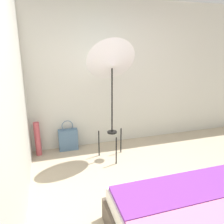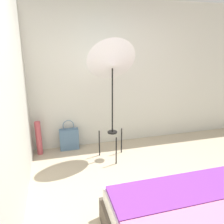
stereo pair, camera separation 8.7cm
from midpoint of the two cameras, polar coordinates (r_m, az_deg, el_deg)
name	(u,v)px [view 2 (the right image)]	position (r m, az deg, el deg)	size (l,w,h in m)	color
ground_plane	(153,219)	(2.74, 11.71, -25.69)	(14.00, 14.00, 0.00)	tan
wall_back	(107,76)	(4.02, -0.80, 9.39)	(8.00, 0.05, 2.60)	beige
wall_side_left	(14,93)	(2.84, -23.35, 4.63)	(0.05, 8.00, 2.60)	beige
photo_umbrella	(112,64)	(3.36, 0.86, 12.40)	(0.77, 0.55, 1.94)	black
tote_bag	(69,139)	(4.08, -10.52, -6.92)	(0.34, 0.14, 0.56)	slate
paper_roll	(39,138)	(3.99, -18.00, -6.51)	(0.10, 0.10, 0.60)	#BC4C56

